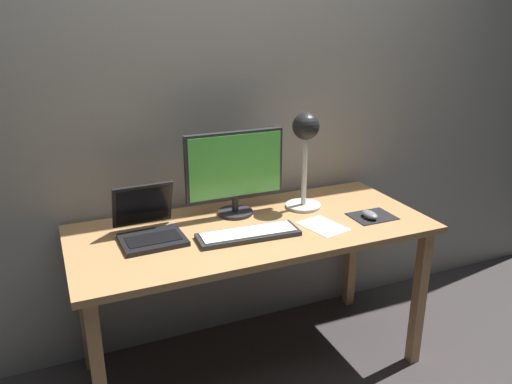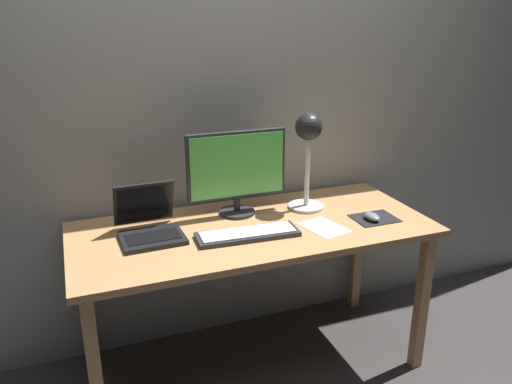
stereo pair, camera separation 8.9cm
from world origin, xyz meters
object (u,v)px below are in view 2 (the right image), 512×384
Objects in this scene: laptop at (148,221)px; desk_lamp at (308,143)px; keyboard_main at (248,234)px; mouse at (372,217)px; monitor at (237,169)px.

laptop is 0.64× the size of desk_lamp.
keyboard_main is 1.49× the size of laptop.
desk_lamp reaches higher than keyboard_main.
mouse is at bearing -3.47° from keyboard_main.
monitor is at bearing 151.45° from mouse.
mouse is at bearing -50.16° from desk_lamp.
desk_lamp is at bearing 3.23° from laptop.
monitor reaches higher than laptop.
desk_lamp is 4.88× the size of mouse.
monitor is at bearing 172.26° from desk_lamp.
laptop is 0.82m from desk_lamp.
monitor is 1.05× the size of keyboard_main.
keyboard_main is (-0.04, -0.26, -0.21)m from monitor.
keyboard_main is 0.43m from laptop.
mouse is (0.21, -0.25, -0.30)m from desk_lamp.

